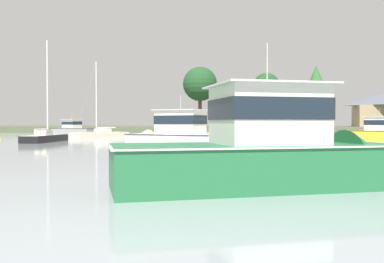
% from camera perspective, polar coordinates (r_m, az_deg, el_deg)
% --- Properties ---
extents(far_shore_bank, '(233.49, 51.60, 1.26)m').
position_cam_1_polar(far_shore_bank, '(106.68, 2.94, 0.38)').
color(far_shore_bank, '#4C563D').
rests_on(far_shore_bank, ground).
extents(cruiser_grey, '(10.42, 6.07, 4.94)m').
position_cam_1_polar(cruiser_grey, '(80.88, -15.99, 0.04)').
color(cruiser_grey, gray).
rests_on(cruiser_grey, ground).
extents(sailboat_black, '(2.95, 8.59, 11.97)m').
position_cam_1_polar(sailboat_black, '(50.35, -19.05, -1.03)').
color(sailboat_black, black).
rests_on(sailboat_black, ground).
extents(cruiser_green, '(11.22, 7.42, 6.06)m').
position_cam_1_polar(cruiser_green, '(14.75, 12.15, -4.25)').
color(cruiser_green, '#236B3D').
rests_on(cruiser_green, ground).
extents(cruiser_yellow, '(8.64, 6.71, 4.65)m').
position_cam_1_polar(cruiser_yellow, '(54.88, 23.93, -0.44)').
color(cruiser_yellow, gold).
rests_on(cruiser_yellow, ground).
extents(cruiser_white, '(10.72, 5.83, 5.35)m').
position_cam_1_polar(cruiser_white, '(34.23, -2.62, -1.13)').
color(cruiser_white, white).
rests_on(cruiser_white, ground).
extents(cruiser_orange, '(9.74, 4.09, 4.36)m').
position_cam_1_polar(cruiser_orange, '(68.20, 5.15, -0.16)').
color(cruiser_orange, orange).
rests_on(cruiser_orange, ground).
extents(sailboat_cream, '(6.65, 8.87, 11.43)m').
position_cam_1_polar(sailboat_cream, '(63.41, -12.15, -0.56)').
color(sailboat_cream, beige).
rests_on(sailboat_cream, ground).
extents(mooring_buoy_yellow, '(0.37, 0.37, 0.43)m').
position_cam_1_polar(mooring_buoy_yellow, '(60.07, -24.35, -0.90)').
color(mooring_buoy_yellow, yellow).
rests_on(mooring_buoy_yellow, ground).
extents(shore_tree_right, '(6.41, 6.41, 12.12)m').
position_cam_1_polar(shore_tree_right, '(87.24, 16.26, 5.93)').
color(shore_tree_right, brown).
rests_on(shore_tree_right, far_shore_bank).
extents(shore_tree_center, '(7.62, 7.62, 13.30)m').
position_cam_1_polar(shore_tree_center, '(95.23, 1.08, 6.34)').
color(shore_tree_center, brown).
rests_on(shore_tree_center, far_shore_bank).
extents(shore_tree_left_mid, '(5.82, 5.82, 11.57)m').
position_cam_1_polar(shore_tree_left_mid, '(93.33, 9.91, 5.89)').
color(shore_tree_left_mid, brown).
rests_on(shore_tree_left_mid, far_shore_bank).
extents(cottage_eastern, '(11.82, 9.60, 7.24)m').
position_cam_1_polar(cottage_eastern, '(102.97, 24.02, 2.69)').
color(cottage_eastern, tan).
rests_on(cottage_eastern, far_shore_bank).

